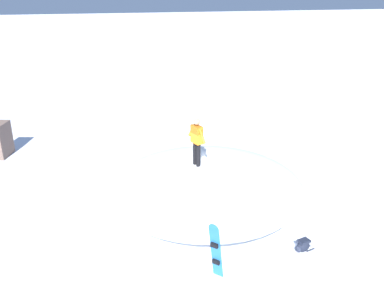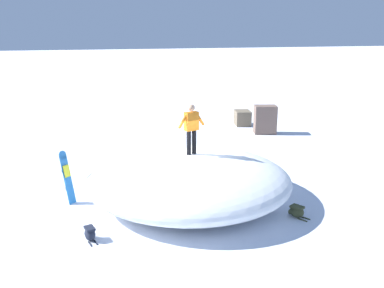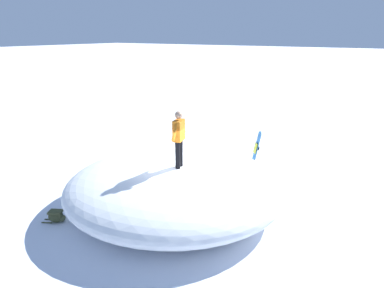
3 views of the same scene
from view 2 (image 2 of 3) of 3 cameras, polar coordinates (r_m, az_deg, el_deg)
name	(u,v)px [view 2 (image 2 of 3)]	position (r m, az deg, el deg)	size (l,w,h in m)	color
ground	(182,196)	(13.61, -1.35, -7.14)	(240.00, 240.00, 0.00)	white
snow_mound	(189,178)	(13.11, -0.47, -4.72)	(6.38, 6.29, 1.41)	white
snowboarder_standing	(191,126)	(12.97, -0.08, 2.44)	(0.97, 0.33, 1.59)	black
snowboard_primary_upright	(67,176)	(13.38, -16.70, -4.26)	(0.43, 0.43, 1.66)	#2672BF
backpack_near	(296,211)	(12.46, 14.07, -8.90)	(0.51, 0.66, 0.34)	#383D23
backpack_far	(90,233)	(11.16, -13.78, -11.75)	(0.34, 0.60, 0.36)	#1E2333
rock_outcrop	(256,119)	(22.78, 8.74, 3.41)	(1.42, 3.40, 1.47)	#6F624E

